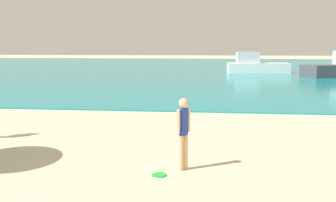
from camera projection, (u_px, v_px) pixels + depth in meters
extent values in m
cube|color=teal|center=(197.00, 67.00, 43.99)|extent=(160.00, 60.00, 0.06)
cylinder|color=#DDAD84|center=(186.00, 152.00, 7.79)|extent=(0.10, 0.10, 0.76)
cylinder|color=#DDAD84|center=(181.00, 153.00, 7.70)|extent=(0.10, 0.10, 0.76)
cube|color=#233899|center=(183.00, 122.00, 7.64)|extent=(0.20, 0.20, 0.57)
sphere|color=#DDAD84|center=(184.00, 103.00, 7.58)|extent=(0.20, 0.20, 0.20)
cylinder|color=#DDAD84|center=(188.00, 120.00, 7.73)|extent=(0.08, 0.08, 0.50)
cylinder|color=#DDAD84|center=(179.00, 121.00, 7.55)|extent=(0.08, 0.08, 0.50)
cylinder|color=green|center=(159.00, 175.00, 7.44)|extent=(0.30, 0.30, 0.03)
cube|color=white|center=(258.00, 68.00, 35.04)|extent=(5.89, 2.29, 0.92)
cube|color=silver|center=(248.00, 57.00, 34.92)|extent=(2.17, 1.45, 1.04)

